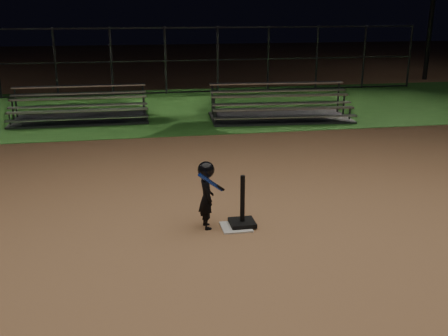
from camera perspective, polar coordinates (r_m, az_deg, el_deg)
ground at (r=8.09m, az=1.31°, el=-6.46°), size 80.00×80.00×0.00m
grass_strip at (r=17.62m, az=-5.43°, el=6.48°), size 60.00×8.00×0.01m
home_plate at (r=8.09m, az=1.31°, el=-6.38°), size 0.45×0.45×0.02m
batting_tee at (r=8.09m, az=1.99°, el=-5.17°), size 0.38×0.38×0.79m
child_batter at (r=7.90m, az=-1.91°, el=-2.71°), size 0.46×0.55×1.05m
bleacher_left at (r=16.12m, az=-15.25°, el=5.65°), size 3.89×1.90×0.95m
bleacher_right at (r=15.87m, az=6.05°, el=6.02°), size 4.23×2.29×1.00m
backstop_fence at (r=20.41m, az=-6.34°, el=11.44°), size 20.08×0.08×2.50m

